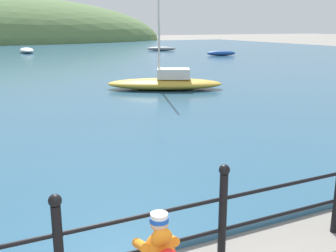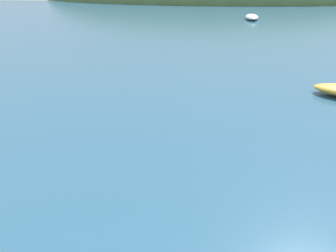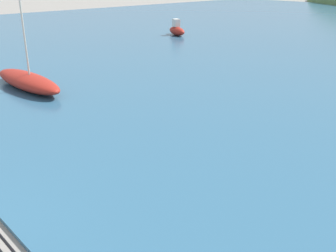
{
  "view_description": "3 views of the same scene",
  "coord_description": "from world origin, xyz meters",
  "px_view_note": "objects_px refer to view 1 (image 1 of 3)",
  "views": [
    {
      "loc": [
        -1.0,
        -1.76,
        2.62
      ],
      "look_at": [
        1.59,
        3.66,
        1.08
      ],
      "focal_mm": 42.0,
      "sensor_mm": 36.0,
      "label": 1
    },
    {
      "loc": [
        -0.13,
        -1.37,
        4.35
      ],
      "look_at": [
        -1.09,
        6.51,
        1.23
      ],
      "focal_mm": 42.0,
      "sensor_mm": 36.0,
      "label": 2
    },
    {
      "loc": [
        6.89,
        0.05,
        4.49
      ],
      "look_at": [
        0.52,
        5.91,
        1.12
      ],
      "focal_mm": 42.0,
      "sensor_mm": 36.0,
      "label": 3
    }
  ],
  "objects_px": {
    "boat_blue_hull": "(161,49)",
    "boat_twin_mast": "(166,82)",
    "boat_nearest_quay": "(221,53)",
    "boat_white_sailboat": "(27,50)"
  },
  "relations": [
    {
      "from": "boat_blue_hull",
      "to": "boat_white_sailboat",
      "type": "xyz_separation_m",
      "value": [
        -12.78,
        2.81,
        0.01
      ]
    },
    {
      "from": "boat_blue_hull",
      "to": "boat_twin_mast",
      "type": "relative_size",
      "value": 0.55
    },
    {
      "from": "boat_nearest_quay",
      "to": "boat_blue_hull",
      "type": "height_order",
      "value": "boat_blue_hull"
    },
    {
      "from": "boat_nearest_quay",
      "to": "boat_twin_mast",
      "type": "height_order",
      "value": "boat_twin_mast"
    },
    {
      "from": "boat_blue_hull",
      "to": "boat_white_sailboat",
      "type": "distance_m",
      "value": 13.09
    },
    {
      "from": "boat_nearest_quay",
      "to": "boat_twin_mast",
      "type": "relative_size",
      "value": 0.48
    },
    {
      "from": "boat_blue_hull",
      "to": "boat_white_sailboat",
      "type": "bearing_deg",
      "value": 167.59
    },
    {
      "from": "boat_blue_hull",
      "to": "boat_nearest_quay",
      "type": "bearing_deg",
      "value": -77.33
    },
    {
      "from": "boat_nearest_quay",
      "to": "boat_blue_hull",
      "type": "relative_size",
      "value": 0.88
    },
    {
      "from": "boat_blue_hull",
      "to": "boat_white_sailboat",
      "type": "relative_size",
      "value": 0.83
    }
  ]
}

